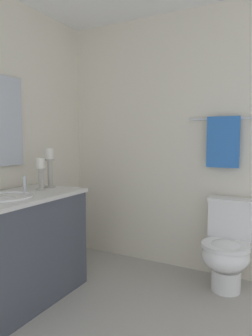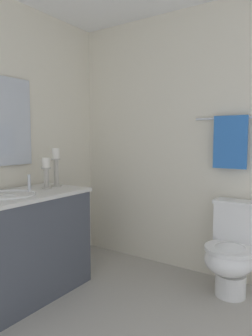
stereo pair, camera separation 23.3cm
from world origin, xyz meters
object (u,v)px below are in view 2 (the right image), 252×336
vanity_cabinet (11,249)px  sink_basin (9,200)px  candle_holder_short (46,172)px  towel_near_vanity (230,142)px  towel_bar (231,118)px  candle_holder_tall (56,166)px  toilet (232,251)px

vanity_cabinet → sink_basin: bearing=90.0°
sink_basin → candle_holder_short: size_ratio=1.51×
vanity_cabinet → sink_basin: 0.38m
sink_basin → towel_near_vanity: bearing=44.0°
towel_bar → towel_near_vanity: 0.21m
vanity_cabinet → candle_holder_tall: (-0.03, 0.52, 0.60)m
sink_basin → towel_bar: (1.30, 1.27, 0.64)m
candle_holder_tall → toilet: bearing=20.5°
candle_holder_tall → towel_near_vanity: towel_near_vanity is taller
candle_holder_tall → candle_holder_short: (0.02, -0.14, -0.04)m
vanity_cabinet → towel_bar: size_ratio=2.03×
candle_holder_short → towel_bar: 1.65m
vanity_cabinet → candle_holder_tall: size_ratio=3.69×
towel_bar → sink_basin: bearing=-135.6°
candle_holder_short → towel_bar: bearing=34.2°
sink_basin → candle_holder_tall: candle_holder_tall is taller
candle_holder_tall → toilet: candle_holder_tall is taller
toilet → towel_near_vanity: (-0.10, 0.20, 0.87)m
sink_basin → towel_near_vanity: size_ratio=0.89×
toilet → towel_near_vanity: towel_near_vanity is taller
vanity_cabinet → candle_holder_tall: 0.79m
candle_holder_tall → towel_near_vanity: bearing=29.0°
toilet → towel_bar: 1.10m
sink_basin → candle_holder_short: bearing=91.7°
vanity_cabinet → toilet: vanity_cabinet is taller
vanity_cabinet → toilet: (1.39, 1.05, -0.05)m
toilet → towel_near_vanity: bearing=115.3°
sink_basin → towel_bar: towel_bar is taller
vanity_cabinet → toilet: bearing=36.9°
candle_holder_tall → towel_near_vanity: (1.33, 0.74, 0.21)m
sink_basin → toilet: bearing=36.9°
candle_holder_tall → towel_bar: bearing=29.6°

